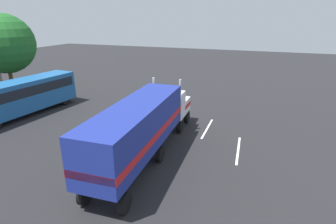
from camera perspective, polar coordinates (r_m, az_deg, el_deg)
ground_plane at (r=23.41m, az=-0.64°, el=-3.24°), size 120.00×120.00×0.00m
lane_stripe_near at (r=23.40m, az=8.30°, el=-3.45°), size 4.40×0.22×0.01m
lane_stripe_mid at (r=20.21m, az=14.62°, el=-7.78°), size 4.40×0.43×0.01m
semi_truck at (r=17.59m, az=-5.03°, el=-2.37°), size 14.28×3.53×4.50m
person_bystander at (r=22.68m, az=-8.28°, el=-1.79°), size 0.34×0.47×1.63m
parked_bus at (r=29.22m, az=-28.45°, el=3.29°), size 11.20×3.63×3.40m
tree_center at (r=37.49m, az=-31.34°, el=12.22°), size 6.84×6.84×9.51m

